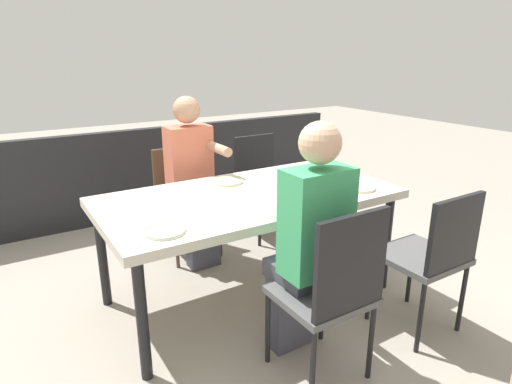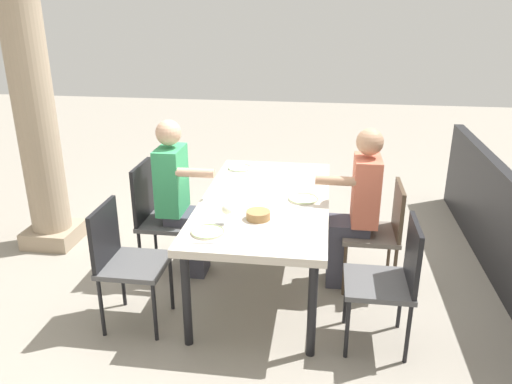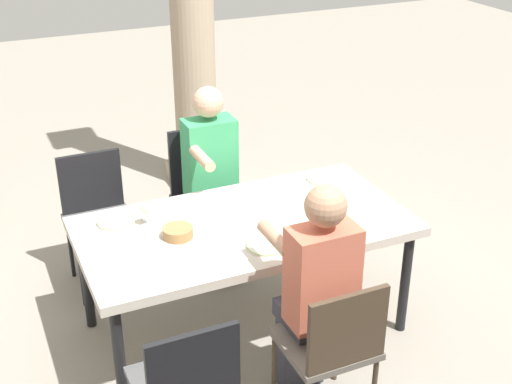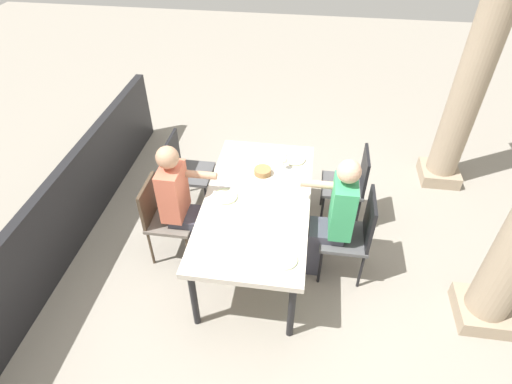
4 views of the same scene
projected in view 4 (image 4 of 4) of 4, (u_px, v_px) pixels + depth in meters
The scene contains 21 objects.
ground_plane at pixel (257, 253), 4.34m from camera, with size 16.00×16.00×0.00m, color gray.
dining_table at pixel (257, 205), 3.90m from camera, with size 1.91×0.99×0.75m.
chair_west_north at pixel (350, 182), 4.42m from camera, with size 0.44×0.44×0.90m.
chair_west_south at pixel (185, 168), 4.62m from camera, with size 0.44×0.44×0.90m.
chair_mid_north at pixel (354, 232), 3.83m from camera, with size 0.44×0.44×0.96m.
chair_mid_south at pixel (164, 215), 4.05m from camera, with size 0.44×0.44×0.88m.
diner_woman_green at pixel (181, 202), 3.91m from camera, with size 0.35×0.49×1.31m.
diner_man_white at pixel (334, 216), 3.75m from camera, with size 0.35×0.49×1.33m.
stone_column_near at pixel (474, 74), 4.41m from camera, with size 0.46×0.46×2.88m.
patio_railing at pixel (73, 204), 4.26m from camera, with size 4.31×0.10×0.90m, color black.
plate_0 at pixel (295, 160), 4.34m from camera, with size 0.22×0.22×0.02m.
wine_glass_0 at pixel (284, 160), 4.17m from camera, with size 0.07×0.07×0.14m.
fork_0 at pixel (296, 152), 4.46m from camera, with size 0.02×0.17×0.01m, color silver.
spoon_0 at pixel (294, 169), 4.23m from camera, with size 0.02×0.17×0.01m, color silver.
plate_1 at pixel (225, 197), 3.89m from camera, with size 0.23×0.23×0.02m.
fork_1 at pixel (229, 187), 4.00m from camera, with size 0.02×0.17×0.01m, color silver.
spoon_1 at pixel (222, 208), 3.78m from camera, with size 0.02×0.17×0.01m, color silver.
plate_2 at pixel (284, 260), 3.29m from camera, with size 0.21×0.21×0.02m.
fork_2 at pixel (286, 246), 3.41m from camera, with size 0.02×0.17×0.01m, color silver.
spoon_2 at pixel (283, 275), 3.19m from camera, with size 0.02×0.17×0.01m, color silver.
bread_basket at pixel (263, 171), 4.15m from camera, with size 0.17×0.17×0.06m, color #9E7547.
Camera 4 is at (2.88, 0.41, 3.29)m, focal length 29.10 mm.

